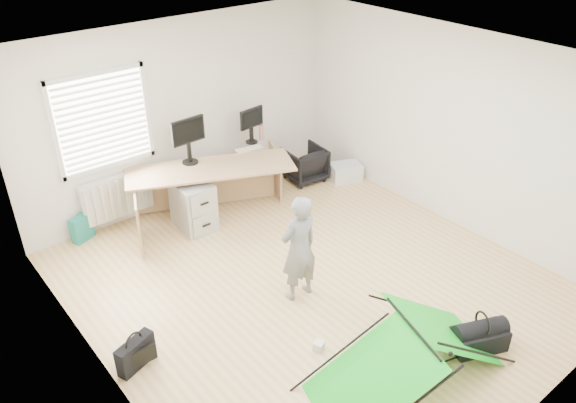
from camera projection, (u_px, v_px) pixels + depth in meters
ground at (309, 281)px, 6.86m from camera, size 5.50×5.50×0.00m
back_wall at (184, 113)px, 8.01m from camera, size 5.00×0.02×2.70m
window at (103, 121)px, 7.23m from camera, size 1.20×0.06×1.20m
radiator at (117, 196)px, 7.76m from camera, size 1.00×0.12×0.60m
desk at (212, 192)px, 7.97m from camera, size 2.41×1.61×0.79m
filing_cabinet at (193, 205)px, 7.75m from camera, size 0.49×0.63×0.70m
monitor_left at (189, 147)px, 7.78m from camera, size 0.52×0.14×0.49m
monitor_right at (251, 130)px, 8.40m from camera, size 0.43×0.14×0.40m
keyboard at (249, 149)px, 8.28m from camera, size 0.43×0.21×0.02m
thermos at (261, 132)px, 8.53m from camera, size 0.08×0.08×0.24m
office_chair at (304, 164)px, 9.02m from camera, size 0.66×0.67×0.55m
person at (299, 248)px, 6.31m from camera, size 0.49×0.33×1.33m
kite at (409, 352)px, 5.40m from camera, size 2.23×1.47×0.64m
storage_crate at (346, 172)px, 9.08m from camera, size 0.57×0.49×0.27m
tote_bag at (82, 228)px, 7.56m from camera, size 0.33×0.24×0.36m
laptop_bag at (136, 354)px, 5.60m from camera, size 0.45×0.26×0.32m
white_box at (319, 346)px, 5.85m from camera, size 0.13×0.13×0.10m
duffel_bag at (479, 339)px, 5.83m from camera, size 0.63×0.48×0.25m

